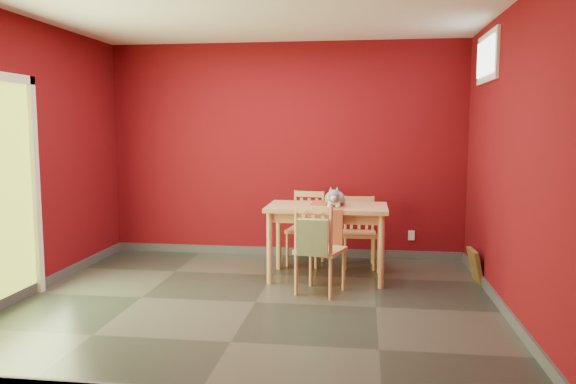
# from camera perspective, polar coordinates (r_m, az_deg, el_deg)

# --- Properties ---
(ground) EXTENTS (4.50, 4.50, 0.00)m
(ground) POSITION_cam_1_polar(r_m,az_deg,el_deg) (5.40, -3.33, -11.11)
(ground) COLOR #2D342D
(ground) RESTS_ON ground
(room_shell) EXTENTS (4.50, 4.50, 4.50)m
(room_shell) POSITION_cam_1_polar(r_m,az_deg,el_deg) (5.38, -3.33, -10.60)
(room_shell) COLOR #5F090F
(room_shell) RESTS_ON ground
(doorway) EXTENTS (0.06, 1.01, 2.13)m
(doorway) POSITION_cam_1_polar(r_m,az_deg,el_deg) (5.68, -26.91, 0.66)
(doorway) COLOR #B7D838
(doorway) RESTS_ON ground
(window) EXTENTS (0.05, 0.90, 0.50)m
(window) POSITION_cam_1_polar(r_m,az_deg,el_deg) (6.22, 19.58, 12.76)
(window) COLOR white
(window) RESTS_ON room_shell
(outlet_plate) EXTENTS (0.08, 0.02, 0.12)m
(outlet_plate) POSITION_cam_1_polar(r_m,az_deg,el_deg) (7.19, 12.43, -4.33)
(outlet_plate) COLOR silver
(outlet_plate) RESTS_ON room_shell
(dining_table) EXTENTS (1.29, 0.76, 0.80)m
(dining_table) POSITION_cam_1_polar(r_m,az_deg,el_deg) (6.08, 3.99, -2.30)
(dining_table) COLOR tan
(dining_table) RESTS_ON ground
(table_runner) EXTENTS (0.37, 0.76, 0.38)m
(table_runner) POSITION_cam_1_polar(r_m,az_deg,el_deg) (5.95, 3.92, -2.10)
(table_runner) COLOR #9C4728
(table_runner) RESTS_ON dining_table
(chair_far_left) EXTENTS (0.47, 0.47, 0.87)m
(chair_far_left) POSITION_cam_1_polar(r_m,az_deg,el_deg) (6.78, 1.87, -3.59)
(chair_far_left) COLOR tan
(chair_far_left) RESTS_ON ground
(chair_far_right) EXTENTS (0.40, 0.40, 0.82)m
(chair_far_right) POSITION_cam_1_polar(r_m,az_deg,el_deg) (6.70, 7.26, -3.97)
(chair_far_right) COLOR tan
(chair_far_right) RESTS_ON ground
(chair_near) EXTENTS (0.53, 0.53, 0.90)m
(chair_near) POSITION_cam_1_polar(r_m,az_deg,el_deg) (5.54, 3.14, -5.72)
(chair_near) COLOR tan
(chair_near) RESTS_ON ground
(tote_bag) EXTENTS (0.29, 0.18, 0.41)m
(tote_bag) POSITION_cam_1_polar(r_m,az_deg,el_deg) (5.31, 2.51, -4.60)
(tote_bag) COLOR #89A76A
(tote_bag) RESTS_ON chair_near
(cat) EXTENTS (0.26, 0.46, 0.23)m
(cat) POSITION_cam_1_polar(r_m,az_deg,el_deg) (6.03, 4.77, -0.33)
(cat) COLOR slate
(cat) RESTS_ON table_runner
(picture_frame) EXTENTS (0.14, 0.36, 0.35)m
(picture_frame) POSITION_cam_1_polar(r_m,az_deg,el_deg) (6.35, 18.47, -7.10)
(picture_frame) COLOR brown
(picture_frame) RESTS_ON ground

